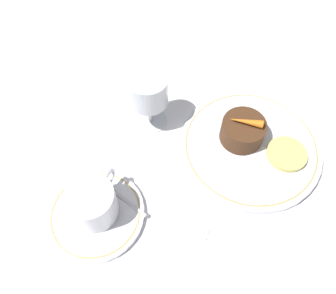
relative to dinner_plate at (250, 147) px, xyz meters
The scene contains 10 objects.
ground_plane 0.06m from the dinner_plate, 113.03° to the left, with size 3.00×3.00×0.00m, color white.
dinner_plate is the anchor object (origin of this frame).
saucer 0.30m from the dinner_plate, 141.52° to the left, with size 0.16×0.16×0.01m.
coffee_cup 0.30m from the dinner_plate, 140.94° to the left, with size 0.10×0.08×0.07m.
spoon 0.26m from the dinner_plate, 135.86° to the left, with size 0.04×0.12×0.00m.
wine_glass 0.21m from the dinner_plate, 95.78° to the left, with size 0.07×0.07×0.12m.
fork 0.19m from the dinner_plate, behind, with size 0.02×0.17×0.01m.
dessert_cake 0.04m from the dinner_plate, 72.49° to the left, with size 0.08×0.08×0.04m.
carrot_garnish 0.06m from the dinner_plate, 72.49° to the left, with size 0.03×0.06×0.01m.
pineapple_slice 0.07m from the dinner_plate, 84.22° to the right, with size 0.07×0.07×0.01m.
Camera 1 is at (-0.33, -0.06, 0.53)m, focal length 35.00 mm.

